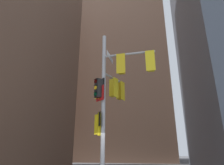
{
  "coord_description": "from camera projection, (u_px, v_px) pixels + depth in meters",
  "views": [
    {
      "loc": [
        2.73,
        -9.62,
        1.68
      ],
      "look_at": [
        0.34,
        0.52,
        5.3
      ],
      "focal_mm": 31.43,
      "sensor_mm": 36.0,
      "label": 1
    }
  ],
  "objects": [
    {
      "name": "signal_pole_assembly",
      "position": [
        112.0,
        91.0,
        10.59
      ],
      "size": [
        3.37,
        2.49,
        8.02
      ],
      "color": "#B2B2B5",
      "rests_on": "ground"
    },
    {
      "name": "building_mid_block",
      "position": [
        126.0,
        63.0,
        40.78
      ],
      "size": [
        15.99,
        15.99,
        37.75
      ],
      "primitive_type": "cube",
      "color": "brown",
      "rests_on": "ground"
    }
  ]
}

